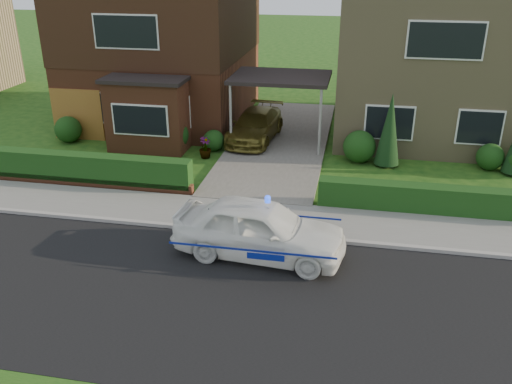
# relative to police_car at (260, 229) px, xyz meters

# --- Properties ---
(ground) EXTENTS (120.00, 120.00, 0.00)m
(ground) POSITION_rel_police_car_xyz_m (-0.82, -2.05, -0.75)
(ground) COLOR #184612
(ground) RESTS_ON ground
(road) EXTENTS (60.00, 6.00, 0.02)m
(road) POSITION_rel_police_car_xyz_m (-0.82, -2.05, -0.75)
(road) COLOR black
(road) RESTS_ON ground
(kerb) EXTENTS (60.00, 0.16, 0.12)m
(kerb) POSITION_rel_police_car_xyz_m (-0.82, 1.00, -0.69)
(kerb) COLOR #9E9993
(kerb) RESTS_ON ground
(sidewalk) EXTENTS (60.00, 2.00, 0.10)m
(sidewalk) POSITION_rel_police_car_xyz_m (-0.82, 2.05, -0.70)
(sidewalk) COLOR slate
(sidewalk) RESTS_ON ground
(driveway) EXTENTS (3.80, 12.00, 0.12)m
(driveway) POSITION_rel_police_car_xyz_m (-0.82, 8.95, -0.69)
(driveway) COLOR #666059
(driveway) RESTS_ON ground
(house_left) EXTENTS (7.50, 9.53, 7.25)m
(house_left) POSITION_rel_police_car_xyz_m (-6.60, 11.85, 3.06)
(house_left) COLOR brown
(house_left) RESTS_ON ground
(house_right) EXTENTS (7.50, 8.06, 7.25)m
(house_right) POSITION_rel_police_car_xyz_m (4.98, 11.95, 2.92)
(house_right) COLOR tan
(house_right) RESTS_ON ground
(carport_link) EXTENTS (3.80, 3.00, 2.77)m
(carport_link) POSITION_rel_police_car_xyz_m (-0.82, 8.91, 1.91)
(carport_link) COLOR black
(carport_link) RESTS_ON ground
(garage_door) EXTENTS (2.20, 0.10, 2.10)m
(garage_door) POSITION_rel_police_car_xyz_m (-9.07, 7.91, 0.30)
(garage_door) COLOR brown
(garage_door) RESTS_ON ground
(dwarf_wall) EXTENTS (7.70, 0.25, 0.36)m
(dwarf_wall) POSITION_rel_police_car_xyz_m (-6.62, 3.25, -0.57)
(dwarf_wall) COLOR brown
(dwarf_wall) RESTS_ON ground
(hedge_left) EXTENTS (7.50, 0.55, 0.90)m
(hedge_left) POSITION_rel_police_car_xyz_m (-6.62, 3.40, -0.75)
(hedge_left) COLOR #193711
(hedge_left) RESTS_ON ground
(hedge_right) EXTENTS (7.50, 0.55, 0.80)m
(hedge_right) POSITION_rel_police_car_xyz_m (4.98, 3.30, -0.75)
(hedge_right) COLOR #193711
(hedge_right) RESTS_ON ground
(shrub_left_far) EXTENTS (1.08, 1.08, 1.08)m
(shrub_left_far) POSITION_rel_police_car_xyz_m (-9.32, 7.45, -0.21)
(shrub_left_far) COLOR #193711
(shrub_left_far) RESTS_ON ground
(shrub_left_mid) EXTENTS (1.32, 1.32, 1.32)m
(shrub_left_mid) POSITION_rel_police_car_xyz_m (-4.82, 7.25, -0.09)
(shrub_left_mid) COLOR #193711
(shrub_left_mid) RESTS_ON ground
(shrub_left_near) EXTENTS (0.84, 0.84, 0.84)m
(shrub_left_near) POSITION_rel_police_car_xyz_m (-3.22, 7.55, -0.33)
(shrub_left_near) COLOR #193711
(shrub_left_near) RESTS_ON ground
(shrub_right_near) EXTENTS (1.20, 1.20, 1.20)m
(shrub_right_near) POSITION_rel_police_car_xyz_m (2.38, 7.35, -0.15)
(shrub_right_near) COLOR #193711
(shrub_right_near) RESTS_ON ground
(shrub_right_mid) EXTENTS (0.96, 0.96, 0.96)m
(shrub_right_mid) POSITION_rel_police_car_xyz_m (6.98, 7.45, -0.27)
(shrub_right_mid) COLOR #193711
(shrub_right_mid) RESTS_ON ground
(conifer_a) EXTENTS (0.90, 0.90, 2.60)m
(conifer_a) POSITION_rel_police_car_xyz_m (3.38, 7.15, 0.55)
(conifer_a) COLOR black
(conifer_a) RESTS_ON ground
(police_car) EXTENTS (4.03, 4.52, 1.66)m
(police_car) POSITION_rel_police_car_xyz_m (0.00, 0.00, 0.00)
(police_car) COLOR white
(police_car) RESTS_ON ground
(driveway_car) EXTENTS (1.99, 4.20, 1.18)m
(driveway_car) POSITION_rel_police_car_xyz_m (-1.82, 8.89, -0.03)
(driveway_car) COLOR olive
(driveway_car) RESTS_ON driveway
(potted_plant_a) EXTENTS (0.42, 0.32, 0.72)m
(potted_plant_a) POSITION_rel_police_car_xyz_m (-7.05, 6.74, -0.38)
(potted_plant_a) COLOR gray
(potted_plant_a) RESTS_ON ground
(potted_plant_b) EXTENTS (0.47, 0.45, 0.66)m
(potted_plant_b) POSITION_rel_police_car_xyz_m (-5.99, 6.90, -0.41)
(potted_plant_b) COLOR gray
(potted_plant_b) RESTS_ON ground
(potted_plant_c) EXTENTS (0.59, 0.59, 0.81)m
(potted_plant_c) POSITION_rel_police_car_xyz_m (-3.32, 6.66, -0.34)
(potted_plant_c) COLOR gray
(potted_plant_c) RESTS_ON ground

